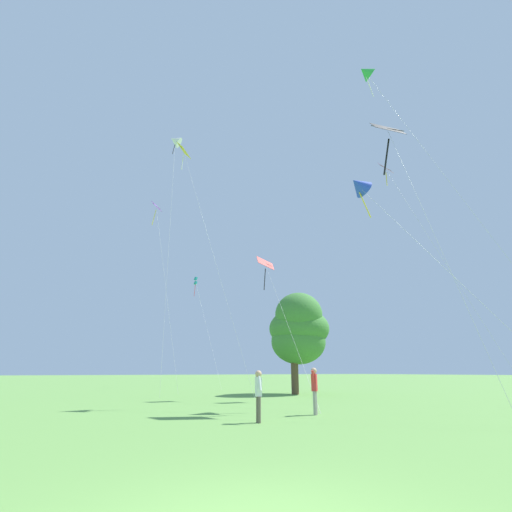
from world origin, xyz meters
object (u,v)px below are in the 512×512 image
at_px(kite_blue_delta, 359,185).
at_px(kite_purple_streamer, 157,215).
at_px(kite_red_high, 266,269).
at_px(kite_black_large, 388,139).
at_px(person_in_red_shirt, 258,391).
at_px(kite_white_distant, 175,141).
at_px(kite_yellow_diamond, 185,158).
at_px(person_in_blue_jacket, 314,386).
at_px(kite_teal_box, 196,283).
at_px(kite_green_small, 366,73).
at_px(tree_left_oak, 299,330).
at_px(kite_pink_low, 390,177).

distance_m(kite_blue_delta, kite_purple_streamer, 24.67).
relative_size(kite_red_high, kite_black_large, 0.58).
bearing_deg(person_in_red_shirt, kite_red_high, 56.87).
bearing_deg(kite_white_distant, kite_purple_streamer, 91.76).
distance_m(kite_yellow_diamond, person_in_blue_jacket, 26.10).
distance_m(kite_blue_delta, kite_teal_box, 28.28).
height_order(kite_teal_box, person_in_red_shirt, kite_teal_box).
xyz_separation_m(kite_blue_delta, person_in_blue_jacket, (-4.78, -1.14, -10.81)).
bearing_deg(kite_red_high, kite_green_small, -36.49).
height_order(kite_black_large, person_in_blue_jacket, kite_black_large).
xyz_separation_m(kite_yellow_diamond, kite_purple_streamer, (-0.42, 7.26, -3.09)).
bearing_deg(tree_left_oak, person_in_blue_jacket, -124.09).
xyz_separation_m(kite_teal_box, person_in_red_shirt, (-8.89, -30.31, -10.96)).
distance_m(kite_pink_low, kite_yellow_diamond, 18.32).
relative_size(kite_purple_streamer, kite_teal_box, 1.52).
distance_m(kite_red_high, person_in_red_shirt, 13.21).
distance_m(kite_green_small, kite_teal_box, 28.74).
bearing_deg(kite_white_distant, person_in_blue_jacket, -87.82).
distance_m(kite_red_high, kite_teal_box, 21.60).
bearing_deg(kite_purple_streamer, tree_left_oak, -55.63).
bearing_deg(kite_pink_low, tree_left_oak, 120.51).
xyz_separation_m(kite_blue_delta, kite_white_distant, (-5.54, 18.85, 12.28)).
distance_m(kite_green_small, tree_left_oak, 20.91).
distance_m(kite_red_high, tree_left_oak, 6.96).
distance_m(kite_white_distant, kite_teal_box, 16.73).
bearing_deg(tree_left_oak, kite_teal_box, 96.82).
relative_size(kite_green_small, tree_left_oak, 3.24).
relative_size(kite_red_high, kite_blue_delta, 0.74).
bearing_deg(kite_white_distant, person_in_red_shirt, -96.51).
height_order(kite_purple_streamer, kite_teal_box, kite_purple_streamer).
distance_m(kite_black_large, kite_purple_streamer, 25.81).
bearing_deg(kite_red_high, kite_teal_box, 82.23).
bearing_deg(kite_purple_streamer, kite_green_small, -64.02).
xyz_separation_m(kite_white_distant, kite_teal_box, (6.51, 9.41, -12.20)).
height_order(kite_yellow_diamond, kite_blue_delta, kite_yellow_diamond).
distance_m(kite_green_small, kite_blue_delta, 13.19).
xyz_separation_m(kite_pink_low, kite_purple_streamer, (-12.91, 19.85, 1.49)).
distance_m(kite_green_small, person_in_blue_jacket, 25.03).
relative_size(kite_blue_delta, kite_white_distant, 0.51).
distance_m(kite_yellow_diamond, kite_red_high, 15.61).
bearing_deg(kite_green_small, kite_black_large, -130.32).
relative_size(kite_green_small, kite_white_distant, 1.00).
relative_size(kite_white_distant, tree_left_oak, 3.26).
bearing_deg(person_in_blue_jacket, kite_green_small, 20.99).
xyz_separation_m(kite_red_high, tree_left_oak, (5.00, 3.33, -3.51)).
relative_size(kite_pink_low, kite_purple_streamer, 0.92).
xyz_separation_m(kite_white_distant, person_in_red_shirt, (-2.38, -20.90, -23.16)).
bearing_deg(kite_black_large, kite_yellow_diamond, 110.69).
bearing_deg(kite_yellow_diamond, kite_teal_box, 62.95).
height_order(kite_black_large, tree_left_oak, kite_black_large).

